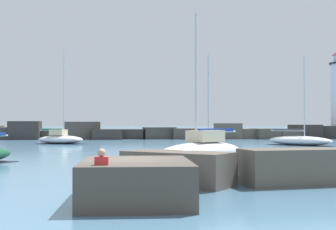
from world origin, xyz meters
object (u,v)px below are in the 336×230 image
(sailboat_moored_0, at_px, (60,138))
(sailboat_moored_1, at_px, (207,143))
(sailboat_moored_6, at_px, (202,151))
(person_on_rocks, at_px, (101,176))
(sailboat_moored_3, at_px, (300,140))

(sailboat_moored_0, bearing_deg, sailboat_moored_1, -41.54)
(sailboat_moored_6, relative_size, person_on_rocks, 5.11)
(sailboat_moored_0, bearing_deg, sailboat_moored_6, -64.66)
(sailboat_moored_0, bearing_deg, person_on_rocks, -78.81)
(sailboat_moored_0, height_order, sailboat_moored_3, sailboat_moored_0)
(person_on_rocks, bearing_deg, sailboat_moored_6, 72.03)
(sailboat_moored_6, bearing_deg, person_on_rocks, -107.97)
(sailboat_moored_3, bearing_deg, person_on_rocks, -116.41)
(sailboat_moored_0, relative_size, sailboat_moored_6, 1.23)
(sailboat_moored_1, distance_m, sailboat_moored_3, 13.41)
(sailboat_moored_3, bearing_deg, sailboat_moored_6, -121.33)
(sailboat_moored_6, bearing_deg, sailboat_moored_3, 58.67)
(sailboat_moored_1, height_order, sailboat_moored_3, sailboat_moored_3)
(sailboat_moored_1, bearing_deg, sailboat_moored_3, 36.35)
(sailboat_moored_0, bearing_deg, sailboat_moored_3, -11.07)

